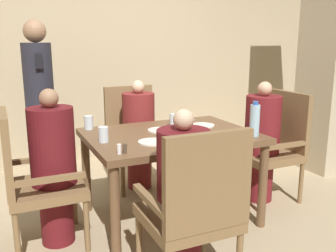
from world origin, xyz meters
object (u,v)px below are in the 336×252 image
object	(u,v)px
diner_in_far_chair	(139,134)
glass_tall_far	(103,134)
chair_near_corner	(195,207)
chair_right_side	(275,143)
plate_main_left	(152,142)
standing_host	(40,100)
glass_tall_near	(89,123)
chair_left_side	(32,176)
teacup_with_saucer	(188,117)
diner_in_right_chair	(262,141)
diner_in_near_chair	(183,194)
plate_main_right	(202,125)
water_bottle	(255,120)
diner_in_left_chair	(54,166)
bowl_small	(242,136)
plate_dessert_center	(160,130)
glass_tall_mid	(174,120)
chair_far_side	(134,133)

from	to	relation	value
diner_in_far_chair	glass_tall_far	bearing A→B (deg)	-125.30
diner_in_far_chair	chair_near_corner	world-z (taller)	diner_in_far_chair
chair_right_side	plate_main_left	bearing A→B (deg)	-171.21
standing_host	plate_main_left	xyz separation A→B (m)	(0.63, -1.43, -0.15)
standing_host	glass_tall_near	world-z (taller)	standing_host
standing_host	chair_right_side	bearing A→B (deg)	-32.09
chair_left_side	glass_tall_near	size ratio (longest dim) A/B	8.79
chair_right_side	teacup_with_saucer	bearing A→B (deg)	151.18
diner_in_far_chair	chair_right_side	xyz separation A→B (m)	(1.08, -0.76, -0.03)
glass_tall_near	diner_in_right_chair	bearing A→B (deg)	-15.59
chair_near_corner	diner_in_near_chair	xyz separation A→B (m)	(0.00, 0.15, 0.02)
plate_main_right	diner_in_near_chair	bearing A→B (deg)	-125.73
chair_near_corner	water_bottle	size ratio (longest dim) A/B	3.67
diner_in_left_chair	bowl_small	xyz separation A→B (m)	(1.35, -0.38, 0.17)
plate_dessert_center	plate_main_right	bearing A→B (deg)	1.96
chair_left_side	teacup_with_saucer	world-z (taller)	chair_left_side
bowl_small	glass_tall_mid	distance (m)	0.65
standing_host	plate_dessert_center	xyz separation A→B (m)	(0.83, -1.11, -0.15)
plate_dessert_center	glass_tall_near	distance (m)	0.61
chair_far_side	glass_tall_mid	xyz separation A→B (m)	(0.13, -0.71, 0.26)
diner_in_right_chair	glass_tall_near	distance (m)	1.57
plate_main_left	water_bottle	xyz separation A→B (m)	(0.81, -0.15, 0.12)
plate_dessert_center	bowl_small	distance (m)	0.68
chair_right_side	teacup_with_saucer	world-z (taller)	chair_right_side
diner_in_far_chair	plate_main_left	bearing A→B (deg)	-104.24
plate_main_left	chair_right_side	bearing A→B (deg)	8.79
chair_left_side	standing_host	bearing A→B (deg)	80.38
chair_right_side	plate_main_left	distance (m)	1.35
glass_tall_far	bowl_small	bearing A→B (deg)	-19.06
chair_near_corner	plate_main_right	distance (m)	1.23
chair_near_corner	plate_main_left	xyz separation A→B (m)	(0.02, 0.70, 0.21)
diner_in_far_chair	glass_tall_far	distance (m)	1.00
chair_right_side	glass_tall_far	bearing A→B (deg)	-178.62
plate_dessert_center	glass_tall_mid	world-z (taller)	glass_tall_mid
diner_in_left_chair	bowl_small	world-z (taller)	diner_in_left_chair
diner_in_far_chair	chair_near_corner	distance (m)	1.69
plate_main_left	plate_main_right	bearing A→B (deg)	28.26
chair_far_side	teacup_with_saucer	xyz separation A→B (m)	(0.36, -0.52, 0.24)
diner_in_left_chair	diner_in_right_chair	size ratio (longest dim) A/B	1.03
diner_in_far_chair	water_bottle	bearing A→B (deg)	-63.07
glass_tall_near	plate_dessert_center	bearing A→B (deg)	-30.37
plate_dessert_center	glass_tall_near	size ratio (longest dim) A/B	1.81
plate_dessert_center	glass_tall_mid	distance (m)	0.20
chair_far_side	diner_in_right_chair	xyz separation A→B (m)	(0.93, -0.91, 0.04)
diner_in_left_chair	glass_tall_near	distance (m)	0.59
plate_main_left	bowl_small	world-z (taller)	bowl_small
plate_main_left	plate_main_right	distance (m)	0.69
diner_in_left_chair	plate_dessert_center	world-z (taller)	diner_in_left_chair
plate_main_left	water_bottle	size ratio (longest dim) A/B	0.76
plate_main_right	water_bottle	distance (m)	0.53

